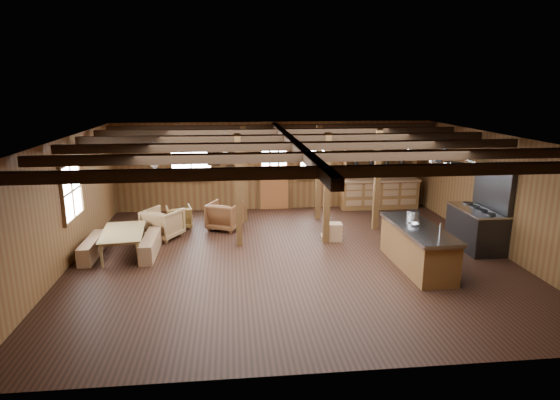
# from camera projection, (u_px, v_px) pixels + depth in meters

# --- Properties ---
(room) EXTENTS (10.04, 9.04, 2.84)m
(room) POSITION_uv_depth(u_px,v_px,m) (292.00, 200.00, 10.58)
(room) COLOR black
(room) RESTS_ON ground
(ceiling_joists) EXTENTS (9.80, 8.82, 0.18)m
(ceiling_joists) POSITION_uv_depth(u_px,v_px,m) (292.00, 142.00, 10.44)
(ceiling_joists) COLOR black
(ceiling_joists) RESTS_ON ceiling
(timber_posts) EXTENTS (3.95, 2.35, 2.80)m
(timber_posts) POSITION_uv_depth(u_px,v_px,m) (301.00, 181.00, 12.64)
(timber_posts) COLOR #422613
(timber_posts) RESTS_ON floor
(back_door) EXTENTS (1.02, 0.08, 2.15)m
(back_door) POSITION_uv_depth(u_px,v_px,m) (274.00, 182.00, 15.00)
(back_door) COLOR brown
(back_door) RESTS_ON floor
(window_back_left) EXTENTS (1.32, 0.06, 1.32)m
(window_back_left) POSITION_uv_depth(u_px,v_px,m) (191.00, 161.00, 14.57)
(window_back_left) COLOR white
(window_back_left) RESTS_ON wall_back
(window_back_right) EXTENTS (1.02, 0.06, 1.32)m
(window_back_right) POSITION_uv_depth(u_px,v_px,m) (314.00, 159.00, 14.97)
(window_back_right) COLOR white
(window_back_right) RESTS_ON wall_back
(window_left) EXTENTS (0.14, 1.24, 1.32)m
(window_left) POSITION_uv_depth(u_px,v_px,m) (71.00, 191.00, 10.51)
(window_left) COLOR white
(window_left) RESTS_ON wall_back
(notice_boards) EXTENTS (1.08, 0.03, 0.90)m
(notice_boards) POSITION_uv_depth(u_px,v_px,m) (227.00, 160.00, 14.67)
(notice_boards) COLOR silver
(notice_boards) RESTS_ON wall_back
(back_counter) EXTENTS (2.55, 0.60, 2.45)m
(back_counter) POSITION_uv_depth(u_px,v_px,m) (379.00, 190.00, 15.18)
(back_counter) COLOR brown
(back_counter) RESTS_ON floor
(pendant_lamps) EXTENTS (1.86, 2.36, 0.66)m
(pendant_lamps) POSITION_uv_depth(u_px,v_px,m) (193.00, 157.00, 11.11)
(pendant_lamps) COLOR #2B2B2E
(pendant_lamps) RESTS_ON ceiling
(pot_rack) EXTENTS (0.41, 3.00, 0.45)m
(pot_rack) POSITION_uv_depth(u_px,v_px,m) (432.00, 157.00, 10.95)
(pot_rack) COLOR #2B2B2E
(pot_rack) RESTS_ON ceiling
(kitchen_island) EXTENTS (0.95, 2.52, 1.20)m
(kitchen_island) POSITION_uv_depth(u_px,v_px,m) (417.00, 247.00, 10.25)
(kitchen_island) COLOR brown
(kitchen_island) RESTS_ON floor
(step_stool) EXTENTS (0.55, 0.42, 0.46)m
(step_stool) POSITION_uv_depth(u_px,v_px,m) (333.00, 232.00, 12.09)
(step_stool) COLOR #8F6541
(step_stool) RESTS_ON floor
(commercial_range) EXTENTS (0.87, 1.69, 2.09)m
(commercial_range) POSITION_uv_depth(u_px,v_px,m) (479.00, 222.00, 11.44)
(commercial_range) COLOR #2B2B2E
(commercial_range) RESTS_ON floor
(dining_table) EXTENTS (1.10, 1.76, 0.59)m
(dining_table) POSITION_uv_depth(u_px,v_px,m) (125.00, 243.00, 11.03)
(dining_table) COLOR olive
(dining_table) RESTS_ON floor
(bench_wall) EXTENTS (0.29, 1.55, 0.43)m
(bench_wall) POSITION_uv_depth(u_px,v_px,m) (93.00, 248.00, 10.97)
(bench_wall) COLOR #8F6541
(bench_wall) RESTS_ON floor
(bench_aisle) EXTENTS (0.30, 1.62, 0.45)m
(bench_aisle) POSITION_uv_depth(u_px,v_px,m) (151.00, 245.00, 11.10)
(bench_aisle) COLOR #8F6541
(bench_aisle) RESTS_ON floor
(armchair_a) EXTENTS (0.79, 0.81, 0.63)m
(armchair_a) POSITION_uv_depth(u_px,v_px,m) (179.00, 217.00, 13.13)
(armchair_a) COLOR brown
(armchair_a) RESTS_ON floor
(armchair_b) EXTENTS (1.09, 1.11, 0.77)m
(armchair_b) POSITION_uv_depth(u_px,v_px,m) (225.00, 216.00, 12.99)
(armchair_b) COLOR brown
(armchair_b) RESTS_ON floor
(armchair_c) EXTENTS (1.16, 1.17, 0.79)m
(armchair_c) POSITION_uv_depth(u_px,v_px,m) (163.00, 224.00, 12.23)
(armchair_c) COLOR olive
(armchair_c) RESTS_ON floor
(counter_pot) EXTENTS (0.28, 0.28, 0.17)m
(counter_pot) POSITION_uv_depth(u_px,v_px,m) (413.00, 214.00, 10.81)
(counter_pot) COLOR silver
(counter_pot) RESTS_ON kitchen_island
(bowl) EXTENTS (0.27, 0.27, 0.06)m
(bowl) POSITION_uv_depth(u_px,v_px,m) (413.00, 225.00, 10.18)
(bowl) COLOR silver
(bowl) RESTS_ON kitchen_island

